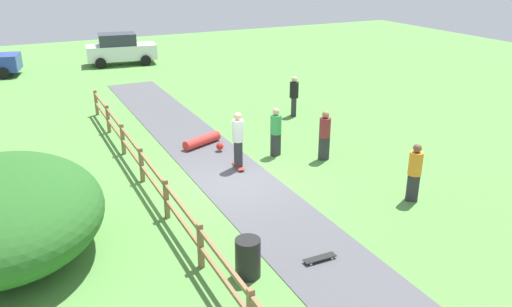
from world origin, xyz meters
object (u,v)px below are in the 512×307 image
Objects in this scene: skateboard_loose at (320,258)px; bystander_orange at (415,170)px; skater_riding at (238,137)px; parked_car_white at (121,49)px; bystander_green at (276,130)px; skater_fallen at (203,141)px; trash_bin at (248,258)px; bystander_black at (294,94)px; bystander_maroon at (325,133)px; bush_large at (1,212)px.

bystander_orange is at bearing 19.97° from skateboard_loose.
skater_riding is 0.43× the size of parked_car_white.
skater_fallen is at bearing 134.62° from bystander_green.
trash_bin is at bearing -103.91° from skater_fallen.
bystander_black is 0.39× the size of parked_car_white.
skater_fallen is 1.99× the size of skateboard_loose.
skateboard_loose is at bearing -91.97° from parked_car_white.
bystander_black is at bearing 52.30° from bystander_green.
bystander_green is (-1.30, 1.05, -0.01)m from bystander_maroon.
skater_fallen is at bearing 35.36° from bush_large.
skater_fallen is at bearing -92.05° from parked_car_white.
parked_car_white is (-3.20, 22.69, 0.01)m from bystander_orange.
skater_riding is 2.99m from bystander_maroon.
bystander_maroon is (5.20, 4.95, 0.50)m from trash_bin.
skater_riding is 1.11× the size of bystander_green.
bystander_maroon is at bearing -10.99° from skater_riding.
parked_car_white is at bearing 83.94° from trash_bin.
bush_large is 3.17× the size of bystander_green.
bush_large reaches higher than skateboard_loose.
bystander_orange is at bearing 12.11° from trash_bin.
bystander_maroon is at bearing -38.89° from bystander_green.
bystander_black is at bearing 83.00° from bystander_orange.
skater_riding is 1.71m from bystander_green.
bystander_black is (1.04, 8.49, 0.01)m from bystander_orange.
bystander_maroon is (9.86, 1.70, -0.15)m from bush_large.
skater_riding is 18.41m from parked_car_white.
bystander_green reaches higher than skater_fallen.
skater_riding is 1.09× the size of bystander_black.
skater_riding is 2.61m from skater_fallen.
bystander_orange is 22.92m from parked_car_white.
bystander_green is at bearing 111.10° from bystander_orange.
bush_large is 3.16× the size of bystander_orange.
bush_large is at bearing -150.51° from bystander_black.
bystander_green is at bearing 17.78° from bush_large.
bush_large is at bearing -170.22° from bystander_maroon.
bystander_maroon reaches higher than bystander_orange.
bystander_black reaches higher than bystander_orange.
bystander_orange is at bearing -68.90° from bystander_green.
bush_large is 6.77× the size of skateboard_loose.
skater_riding is at bearing 18.13° from bush_large.
skater_fallen is 7.75m from bystander_orange.
trash_bin is 7.20m from bystander_maroon.
bush_large reaches higher than skater_fallen.
bystander_green is 0.39× the size of parked_car_white.
bystander_black is at bearing 20.18° from skater_fallen.
trash_bin is 0.52× the size of bystander_black.
bystander_maroon is (2.93, -0.57, -0.13)m from skater_riding.
bystander_orange reaches higher than bystander_green.
bush_large reaches higher than bystander_green.
trash_bin is 24.06m from parked_car_white.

